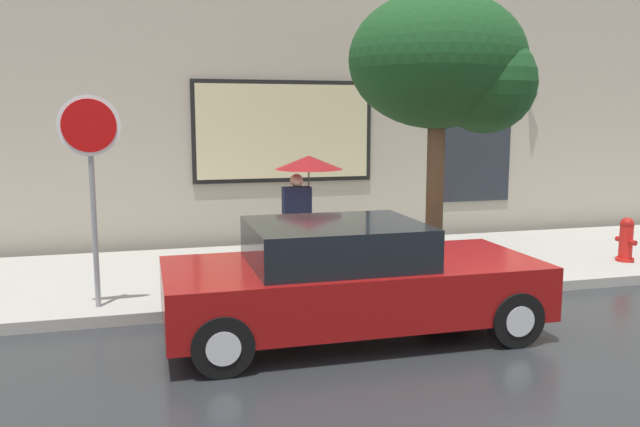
% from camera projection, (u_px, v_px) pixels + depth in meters
% --- Properties ---
extents(ground_plane, '(60.00, 60.00, 0.00)m').
position_uv_depth(ground_plane, '(457.00, 324.00, 8.20)').
color(ground_plane, '#282B2D').
extents(sidewalk, '(20.00, 4.00, 0.15)m').
position_uv_depth(sidewalk, '(376.00, 266.00, 11.05)').
color(sidewalk, '#A3A099').
rests_on(sidewalk, ground).
extents(building_facade, '(20.00, 0.67, 7.00)m').
position_uv_depth(building_facade, '(335.00, 71.00, 12.93)').
color(building_facade, '#B2A893').
rests_on(building_facade, ground).
extents(parked_car, '(4.41, 1.95, 1.37)m').
position_uv_depth(parked_car, '(349.00, 280.00, 7.69)').
color(parked_car, maroon).
rests_on(parked_car, ground).
extents(fire_hydrant, '(0.30, 0.44, 0.75)m').
position_uv_depth(fire_hydrant, '(626.00, 240.00, 11.02)').
color(fire_hydrant, red).
rests_on(fire_hydrant, sidewalk).
extents(pedestrian_with_umbrella, '(1.10, 1.10, 1.82)m').
position_uv_depth(pedestrian_with_umbrella, '(306.00, 176.00, 10.44)').
color(pedestrian_with_umbrella, black).
rests_on(pedestrian_with_umbrella, sidewalk).
extents(street_tree, '(2.65, 2.25, 4.24)m').
position_uv_depth(street_tree, '(448.00, 66.00, 9.41)').
color(street_tree, '#4C3823').
rests_on(street_tree, sidewalk).
extents(stop_sign, '(0.76, 0.10, 2.71)m').
position_uv_depth(stop_sign, '(91.00, 159.00, 8.11)').
color(stop_sign, gray).
rests_on(stop_sign, sidewalk).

